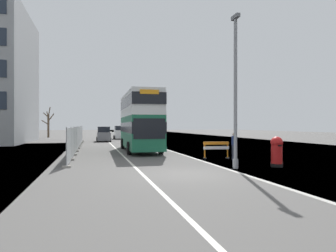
% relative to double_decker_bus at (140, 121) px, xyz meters
% --- Properties ---
extents(ground, '(140.00, 280.00, 0.10)m').
position_rel_double_decker_bus_xyz_m(ground, '(0.68, -12.78, -2.69)').
color(ground, '#565451').
extents(double_decker_bus, '(2.90, 10.41, 4.97)m').
position_rel_double_decker_bus_xyz_m(double_decker_bus, '(0.00, 0.00, 0.00)').
color(double_decker_bus, '#196042').
rests_on(double_decker_bus, ground).
extents(lamppost_foreground, '(0.29, 0.70, 7.95)m').
position_rel_double_decker_bus_xyz_m(lamppost_foreground, '(3.16, -11.89, 1.10)').
color(lamppost_foreground, gray).
rests_on(lamppost_foreground, ground).
extents(red_pillar_postbox, '(0.66, 0.66, 1.64)m').
position_rel_double_decker_bus_xyz_m(red_pillar_postbox, '(5.67, -11.76, -1.75)').
color(red_pillar_postbox, black).
rests_on(red_pillar_postbox, ground).
extents(roadworks_barrier, '(1.77, 0.60, 1.15)m').
position_rel_double_decker_bus_xyz_m(roadworks_barrier, '(4.07, -7.26, -1.91)').
color(roadworks_barrier, orange).
rests_on(roadworks_barrier, ground).
extents(construction_site_fence, '(0.44, 27.40, 2.15)m').
position_rel_double_decker_bus_xyz_m(construction_site_fence, '(-5.34, 4.18, -1.61)').
color(construction_site_fence, '#A8AAAD').
rests_on(construction_site_fence, ground).
extents(car_oncoming_near, '(1.97, 4.23, 2.07)m').
position_rel_double_decker_bus_xyz_m(car_oncoming_near, '(-2.43, 17.15, -1.68)').
color(car_oncoming_near, slate).
rests_on(car_oncoming_near, ground).
extents(car_receding_mid, '(1.98, 3.84, 2.17)m').
position_rel_double_decker_bus_xyz_m(car_receding_mid, '(0.46, 24.12, -1.62)').
color(car_receding_mid, silver).
rests_on(car_receding_mid, ground).
extents(bare_tree_far_verge_near, '(2.66, 2.60, 4.24)m').
position_rel_double_decker_bus_xyz_m(bare_tree_far_verge_near, '(-15.16, 27.35, -0.37)').
color(bare_tree_far_verge_near, '#4C3D2D').
rests_on(bare_tree_far_verge_near, ground).
extents(bare_tree_far_verge_mid, '(2.17, 2.76, 5.62)m').
position_rel_double_decker_bus_xyz_m(bare_tree_far_verge_mid, '(-11.88, 33.87, 0.07)').
color(bare_tree_far_verge_mid, '#4C3D2D').
rests_on(bare_tree_far_verge_mid, ground).
extents(pedestrian_at_kerb, '(0.34, 0.34, 1.77)m').
position_rel_double_decker_bus_xyz_m(pedestrian_at_kerb, '(4.97, -8.09, -1.75)').
color(pedestrian_at_kerb, '#2D3342').
rests_on(pedestrian_at_kerb, ground).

